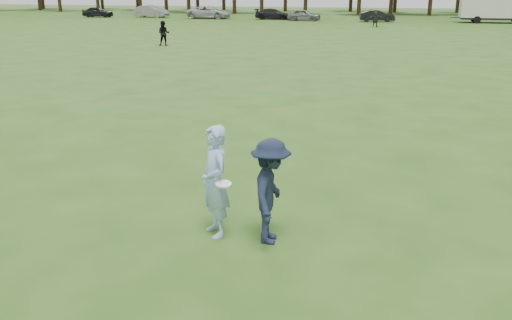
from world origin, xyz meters
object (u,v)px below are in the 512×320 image
Objects in this scene: car_b at (151,11)px; car_f at (377,16)px; thrower at (215,182)px; car_d at (273,14)px; defender at (271,191)px; cargo_trailer at (498,7)px; player_far_a at (164,33)px; car_c at (209,12)px; player_far_d at (376,18)px; car_a at (98,12)px; car_e at (304,15)px.

car_b is 1.16× the size of car_f.
thrower is 61.52m from car_d.
car_b is (-29.14, 61.27, -0.13)m from defender.
car_f is at bearing -175.48° from cargo_trailer.
car_f is at bearing 50.00° from player_far_a.
car_d is (1.44, 31.86, -0.21)m from player_far_a.
car_b is 8.50m from car_c.
player_far_a is 26.08m from player_far_d.
player_far_a reaches higher than car_a.
defender is at bearing -102.89° from cargo_trailer.
cargo_trailer is at bearing -91.83° from car_d.
player_far_d is 31.51m from car_b.
car_a is 0.98× the size of car_f.
car_e is 21.94m from cargo_trailer.
car_b is 1.18× the size of car_e.
thrower reaches higher than car_a.
player_far_d is at bearing -128.52° from car_d.
cargo_trailer reaches higher than car_d.
thrower is 0.35× the size of car_c.
car_e is (28.04, -1.14, -0.00)m from car_a.
thrower reaches higher than car_d.
player_far_d is 37.88m from car_a.
car_d is at bearing 178.66° from cargo_trailer.
car_f is at bearing -88.64° from car_b.
player_far_d is 0.36× the size of car_b.
thrower is at bearing -169.85° from car_d.
defender is at bearing -160.02° from car_c.
thrower is 0.48× the size of car_f.
thrower reaches higher than car_b.
thrower is at bearing -80.64° from player_far_a.
car_d is 12.90m from car_f.
car_c is at bearing 159.53° from thrower.
thrower reaches higher than defender.
car_e is (12.52, -1.50, -0.10)m from car_c.
thrower is 63.39m from car_c.
car_d is at bearing 8.30° from defender.
car_c is at bearing 86.13° from car_e.
car_b is 0.84× the size of car_c.
car_a is at bearing 179.97° from cargo_trailer.
defender reaches higher than car_e.
thrower is 0.99m from defender.
player_far_a is 30.66m from car_e.
cargo_trailer is at bearing -94.85° from car_a.
player_far_a is 1.01× the size of player_far_d.
car_c reaches higher than car_d.
player_far_d reaches higher than car_b.
car_e is (20.96, -2.48, -0.10)m from car_b.
car_c is (8.45, -0.98, 0.01)m from car_b.
player_far_a is (-13.79, 28.65, -0.04)m from defender.
player_far_d reaches higher than car_f.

